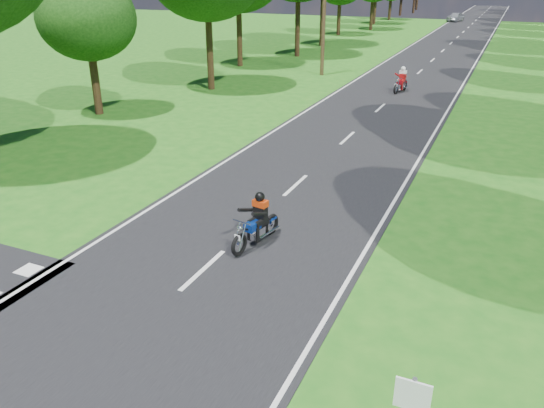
% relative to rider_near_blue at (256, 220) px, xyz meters
% --- Properties ---
extents(ground, '(160.00, 160.00, 0.00)m').
position_rel_rider_near_blue_xyz_m(ground, '(-0.60, -3.69, -0.73)').
color(ground, '#1C5E15').
rests_on(ground, ground).
extents(main_road, '(7.00, 140.00, 0.02)m').
position_rel_rider_near_blue_xyz_m(main_road, '(-0.60, 46.31, -0.72)').
color(main_road, black).
rests_on(main_road, ground).
extents(road_markings, '(7.40, 140.00, 0.01)m').
position_rel_rider_near_blue_xyz_m(road_markings, '(-0.73, 44.43, -0.70)').
color(road_markings, silver).
rests_on(road_markings, main_road).
extents(telegraph_pole, '(1.20, 0.26, 8.00)m').
position_rel_rider_near_blue_xyz_m(telegraph_pole, '(-6.60, 24.31, 3.34)').
color(telegraph_pole, '#382616').
rests_on(telegraph_pole, ground).
extents(rider_near_blue, '(0.87, 1.77, 1.41)m').
position_rel_rider_near_blue_xyz_m(rider_near_blue, '(0.00, 0.00, 0.00)').
color(rider_near_blue, navy).
rests_on(rider_near_blue, main_road).
extents(rider_far_red, '(0.85, 1.83, 1.47)m').
position_rel_rider_near_blue_xyz_m(rider_far_red, '(-0.47, 20.73, 0.03)').
color(rider_far_red, '#AC0D17').
rests_on(rider_far_red, main_road).
extents(distant_car, '(2.39, 4.00, 1.27)m').
position_rel_rider_near_blue_xyz_m(distant_car, '(-3.20, 72.89, -0.07)').
color(distant_car, '#B3B6BA').
rests_on(distant_car, main_road).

